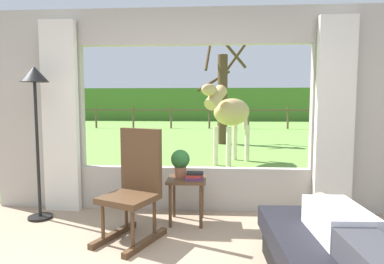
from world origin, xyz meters
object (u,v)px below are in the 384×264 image
pasture_tree (222,95)px  horse (230,113)px  rocking_chair (135,186)px  side_table (187,186)px  book_stack (194,176)px  floor_lamp_left (35,96)px  reclining_person (349,233)px  potted_plant (180,161)px

pasture_tree → horse: bearing=-88.5°
rocking_chair → side_table: bearing=67.1°
rocking_chair → book_stack: bearing=58.5°
floor_lamp_left → horse: size_ratio=1.04×
reclining_person → rocking_chair: bearing=146.1°
horse → pasture_tree: pasture_tree is taller
potted_plant → book_stack: bearing=-34.7°
potted_plant → book_stack: size_ratio=1.57×
reclining_person → book_stack: bearing=125.2°
side_table → pasture_tree: size_ratio=0.15×
reclining_person → horse: bearing=93.9°
reclining_person → rocking_chair: rocking_chair is taller
book_stack → floor_lamp_left: floor_lamp_left is taller
floor_lamp_left → pasture_tree: (2.34, 7.10, 0.17)m
horse → floor_lamp_left: bearing=88.5°
reclining_person → potted_plant: 2.04m
side_table → pasture_tree: pasture_tree is taller
potted_plant → floor_lamp_left: size_ratio=0.18×
reclining_person → pasture_tree: size_ratio=0.42×
side_table → reclining_person: bearing=-51.4°
potted_plant → book_stack: (0.17, -0.12, -0.14)m
potted_plant → pasture_tree: (0.65, 7.05, 0.92)m
side_table → horse: 3.70m
rocking_chair → pasture_tree: 7.73m
potted_plant → floor_lamp_left: 1.85m
potted_plant → pasture_tree: size_ratio=0.09×
horse → rocking_chair: bearing=106.8°
reclining_person → side_table: (-1.21, 1.52, -0.10)m
potted_plant → book_stack: potted_plant is taller
reclining_person → potted_plant: potted_plant is taller
floor_lamp_left → book_stack: bearing=-2.1°
book_stack → horse: (0.57, 3.62, 0.59)m
reclining_person → pasture_tree: (-0.64, 8.63, 1.10)m
floor_lamp_left → pasture_tree: bearing=71.8°
side_table → horse: (0.66, 3.56, 0.73)m
floor_lamp_left → side_table: bearing=-0.3°
book_stack → floor_lamp_left: bearing=177.9°
book_stack → horse: size_ratio=0.12×
pasture_tree → rocking_chair: bearing=-98.0°
reclining_person → potted_plant: bearing=127.0°
rocking_chair → horse: bearing=97.4°
book_stack → pasture_tree: 7.26m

